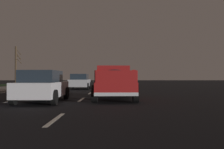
{
  "coord_description": "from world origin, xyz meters",
  "views": [
    {
      "loc": [
        -1.79,
        -3.37,
        1.22
      ],
      "look_at": [
        12.85,
        -3.41,
        1.37
      ],
      "focal_mm": 41.83,
      "sensor_mm": 36.0,
      "label": 1
    }
  ],
  "objects_px": {
    "sedan_white": "(42,86)",
    "sedan_silver": "(80,81)",
    "pickup_truck": "(114,81)",
    "bare_tree_far": "(16,65)"
  },
  "relations": [
    {
      "from": "bare_tree_far",
      "to": "pickup_truck",
      "type": "bearing_deg",
      "value": -150.05
    },
    {
      "from": "sedan_silver",
      "to": "bare_tree_far",
      "type": "bearing_deg",
      "value": 40.15
    },
    {
      "from": "pickup_truck",
      "to": "bare_tree_far",
      "type": "xyz_separation_m",
      "value": [
        25.62,
        14.76,
        2.15
      ]
    },
    {
      "from": "sedan_white",
      "to": "sedan_silver",
      "type": "distance_m",
      "value": 13.72
    },
    {
      "from": "bare_tree_far",
      "to": "sedan_white",
      "type": "bearing_deg",
      "value": -157.57
    },
    {
      "from": "sedan_white",
      "to": "sedan_silver",
      "type": "bearing_deg",
      "value": -0.77
    },
    {
      "from": "sedan_white",
      "to": "bare_tree_far",
      "type": "bearing_deg",
      "value": 22.43
    },
    {
      "from": "pickup_truck",
      "to": "bare_tree_far",
      "type": "height_order",
      "value": "bare_tree_far"
    },
    {
      "from": "sedan_white",
      "to": "bare_tree_far",
      "type": "xyz_separation_m",
      "value": [
        27.29,
        11.26,
        2.34
      ]
    },
    {
      "from": "pickup_truck",
      "to": "bare_tree_far",
      "type": "distance_m",
      "value": 29.65
    }
  ]
}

